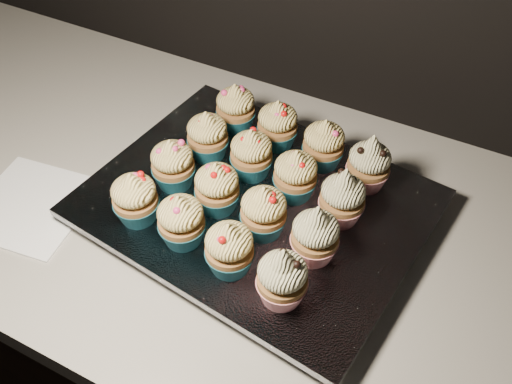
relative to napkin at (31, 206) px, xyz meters
The scene contains 20 objects.
worktop 0.52m from the napkin, 16.01° to the left, with size 2.44×0.64×0.04m, color beige.
napkin is the anchor object (origin of this frame).
baking_tray 0.34m from the napkin, 24.27° to the left, with size 0.43×0.32×0.02m, color black.
foil_lining 0.34m from the napkin, 24.27° to the left, with size 0.46×0.36×0.01m, color silver.
cupcake_0 0.19m from the napkin, 11.04° to the left, with size 0.06×0.06×0.08m.
cupcake_1 0.26m from the napkin, ahead, with size 0.06×0.06×0.08m.
cupcake_2 0.34m from the napkin, ahead, with size 0.06×0.06×0.08m.
cupcake_3 0.42m from the napkin, ahead, with size 0.06×0.06×0.10m.
cupcake_4 0.23m from the napkin, 31.56° to the left, with size 0.06×0.06×0.08m.
cupcake_5 0.29m from the napkin, 21.15° to the left, with size 0.06×0.06×0.08m.
cupcake_6 0.36m from the napkin, 15.14° to the left, with size 0.06×0.06×0.08m.
cupcake_7 0.43m from the napkin, 11.54° to the left, with size 0.06×0.06×0.10m.
cupcake_8 0.28m from the napkin, 43.72° to the left, with size 0.06×0.06×0.08m.
cupcake_9 0.34m from the napkin, 33.82° to the left, with size 0.06×0.06×0.08m.
cupcake_10 0.40m from the napkin, 26.44° to the left, with size 0.06×0.06×0.08m.
cupcake_11 0.46m from the napkin, 20.84° to the left, with size 0.06×0.06×0.10m.
cupcake_12 0.34m from the napkin, 52.82° to the left, with size 0.06×0.06×0.08m.
cupcake_13 0.39m from the napkin, 42.96° to the left, with size 0.06×0.06×0.08m.
cupcake_14 0.45m from the napkin, 35.01° to the left, with size 0.06×0.06×0.08m.
cupcake_15 0.50m from the napkin, 28.97° to the left, with size 0.06×0.06×0.10m.
Camera 1 is at (0.07, 1.20, 1.53)m, focal length 40.00 mm.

